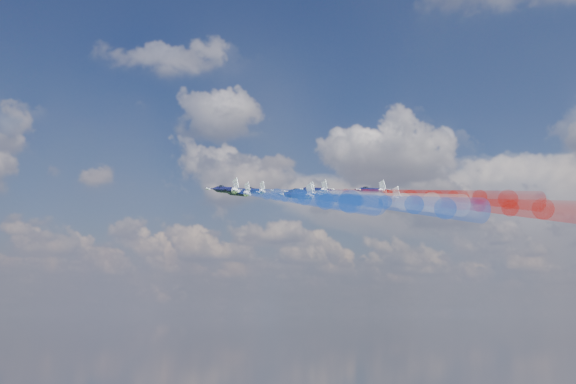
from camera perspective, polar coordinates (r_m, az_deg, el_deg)
The scene contains 16 objects.
jet_lead at distance 186.60m, azimuth -2.71°, elevation 0.09°, with size 10.01×12.52×3.34m, color black, non-canonical shape.
trail_lead at distance 163.30m, azimuth 2.19°, elevation -0.32°, with size 4.17×44.36×4.17m, color white, non-canonical shape.
jet_inner_left at distance 170.17m, azimuth -3.96°, elevation -0.08°, with size 10.01×12.52×3.34m, color black, non-canonical shape.
trail_inner_left at distance 146.59m, azimuth 1.30°, elevation -0.56°, with size 4.17×44.36×4.17m, color blue, non-canonical shape.
jet_inner_right at distance 181.02m, azimuth 2.12°, elevation 0.15°, with size 10.01×12.52×3.34m, color black, non-canonical shape.
trail_inner_right at distance 159.18m, azimuth 7.86°, elevation -0.25°, with size 4.17×44.36×4.17m, color red, non-canonical shape.
jet_outer_left at distance 153.41m, azimuth -4.94°, elevation 0.17°, with size 10.01×12.52×3.34m, color black, non-canonical shape.
trail_outer_left at distance 129.64m, azimuth 0.83°, elevation -0.32°, with size 4.17×44.36×4.17m, color blue, non-canonical shape.
jet_center_third at distance 165.61m, azimuth 1.03°, elevation -0.07°, with size 10.01×12.52×3.34m, color black, non-canonical shape.
trail_center_third at distance 143.52m, azimuth 7.23°, elevation -0.55°, with size 4.17×44.36×4.17m, color white, non-canonical shape.
jet_outer_right at distance 178.87m, azimuth 6.60°, elevation 0.11°, with size 10.01×12.52×3.34m, color black, non-canonical shape.
trail_outer_right at distance 158.53m, azimuth 12.99°, elevation -0.30°, with size 4.17×44.36×4.17m, color red, non-canonical shape.
jet_rear_left at distance 149.97m, azimuth 0.80°, elevation -0.26°, with size 10.01×12.52×3.34m, color black, non-canonical shape.
trail_rear_left at distance 127.92m, azimuth 7.72°, elevation -0.84°, with size 4.17×44.36×4.17m, color blue, non-canonical shape.
jet_rear_right at distance 161.45m, azimuth 7.58°, elevation -0.46°, with size 10.01×12.52×3.34m, color black, non-canonical shape.
trail_rear_right at distance 141.60m, azimuth 14.89°, elevation -1.00°, with size 4.17×44.36×4.17m, color red, non-canonical shape.
Camera 1 is at (105.67, -128.85, 110.05)m, focal length 44.84 mm.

